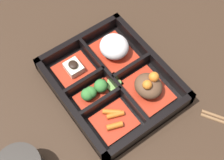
{
  "coord_description": "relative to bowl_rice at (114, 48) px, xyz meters",
  "views": [
    {
      "loc": [
        0.28,
        -0.21,
        0.64
      ],
      "look_at": [
        0.0,
        0.0,
        0.03
      ],
      "focal_mm": 50.0,
      "sensor_mm": 36.0,
      "label": 1
    }
  ],
  "objects": [
    {
      "name": "bowl_tofu",
      "position": [
        -0.02,
        -0.1,
        -0.02
      ],
      "size": [
        0.08,
        0.09,
        0.03
      ],
      "color": "#B22D19",
      "rests_on": "bento_base"
    },
    {
      "name": "bowl_carrots",
      "position": [
        0.14,
        -0.1,
        -0.02
      ],
      "size": [
        0.08,
        0.09,
        0.02
      ],
      "color": "#B22D19",
      "rests_on": "bento_base"
    },
    {
      "name": "bento_rim",
      "position": [
        0.06,
        -0.05,
        -0.01
      ],
      "size": [
        0.29,
        0.24,
        0.04
      ],
      "color": "black",
      "rests_on": "ground_plane"
    },
    {
      "name": "bowl_pickles",
      "position": [
        0.07,
        -0.05,
        -0.02
      ],
      "size": [
        0.04,
        0.04,
        0.01
      ],
      "color": "#B22D19",
      "rests_on": "bento_base"
    },
    {
      "name": "bowl_greens",
      "position": [
        0.07,
        -0.1,
        -0.01
      ],
      "size": [
        0.04,
        0.09,
        0.04
      ],
      "color": "#B22D19",
      "rests_on": "bento_base"
    },
    {
      "name": "ground_plane",
      "position": [
        0.06,
        -0.05,
        -0.03
      ],
      "size": [
        3.0,
        3.0,
        0.0
      ],
      "primitive_type": "plane",
      "color": "#382619"
    },
    {
      "name": "bento_base",
      "position": [
        0.06,
        -0.05,
        -0.03
      ],
      "size": [
        0.29,
        0.24,
        0.01
      ],
      "color": "black",
      "rests_on": "ground_plane"
    },
    {
      "name": "bowl_stew",
      "position": [
        0.13,
        0.0,
        -0.0
      ],
      "size": [
        0.11,
        0.08,
        0.06
      ],
      "color": "#B22D19",
      "rests_on": "bento_base"
    },
    {
      "name": "bowl_rice",
      "position": [
        0.0,
        0.0,
        0.0
      ],
      "size": [
        0.11,
        0.08,
        0.05
      ],
      "color": "#B22D19",
      "rests_on": "bento_base"
    }
  ]
}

